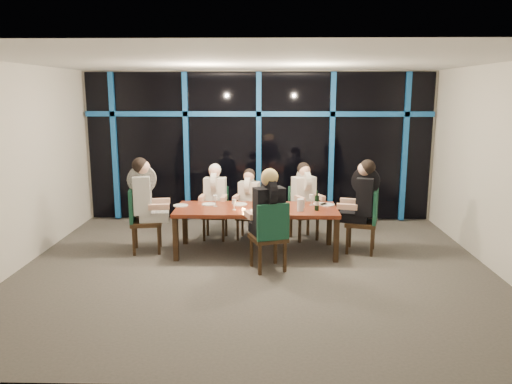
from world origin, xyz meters
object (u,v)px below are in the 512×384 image
(chair_near_mid, at_px, (270,233))
(diner_far_left, at_px, (215,190))
(wine_bottle, at_px, (317,203))
(chair_end_left, at_px, (140,216))
(diner_far_mid, at_px, (249,194))
(dining_table, at_px, (256,212))
(diner_near_mid, at_px, (268,204))
(diner_far_right, at_px, (305,190))
(water_pitcher, at_px, (300,205))
(diner_end_left, at_px, (145,191))
(chair_far_mid, at_px, (250,212))
(chair_far_right, at_px, (302,209))
(diner_end_right, at_px, (363,192))
(chair_end_right, at_px, (367,218))
(chair_far_left, at_px, (216,210))

(chair_near_mid, xyz_separation_m, diner_far_left, (-0.97, 1.64, 0.30))
(diner_far_left, relative_size, wine_bottle, 2.78)
(chair_end_left, distance_m, diner_far_mid, 1.92)
(dining_table, bearing_deg, chair_end_left, -179.92)
(chair_near_mid, relative_size, wine_bottle, 3.22)
(diner_near_mid, bearing_deg, diner_far_right, -132.22)
(chair_near_mid, bearing_deg, water_pitcher, -145.46)
(diner_far_mid, bearing_deg, dining_table, -66.19)
(diner_far_right, height_order, diner_end_left, diner_end_left)
(chair_far_mid, distance_m, diner_near_mid, 1.74)
(chair_far_mid, bearing_deg, diner_end_left, -140.91)
(chair_far_mid, distance_m, chair_far_right, 0.94)
(chair_far_mid, xyz_separation_m, chair_near_mid, (0.36, -1.71, 0.10))
(chair_far_mid, xyz_separation_m, diner_far_left, (-0.62, -0.07, 0.40))
(dining_table, height_order, diner_far_right, diner_far_right)
(diner_far_mid, height_order, diner_near_mid, diner_near_mid)
(chair_end_left, height_order, chair_near_mid, chair_end_left)
(dining_table, height_order, wine_bottle, wine_bottle)
(chair_end_left, bearing_deg, diner_far_right, -83.46)
(dining_table, relative_size, diner_end_right, 2.56)
(chair_end_right, xyz_separation_m, diner_far_left, (-2.55, 0.72, 0.30))
(water_pitcher, bearing_deg, wine_bottle, -10.51)
(chair_far_left, bearing_deg, chair_far_right, 4.31)
(diner_far_mid, bearing_deg, chair_end_right, -7.58)
(diner_far_left, bearing_deg, diner_end_right, -11.82)
(diner_far_left, bearing_deg, diner_end_left, -140.34)
(chair_far_left, xyz_separation_m, diner_far_left, (-0.01, -0.08, 0.37))
(diner_near_mid, bearing_deg, diner_end_right, -170.54)
(chair_far_right, height_order, wine_bottle, wine_bottle)
(dining_table, bearing_deg, chair_far_left, 131.42)
(diner_far_right, height_order, wine_bottle, diner_far_right)
(diner_end_left, bearing_deg, diner_end_right, -98.58)
(dining_table, bearing_deg, diner_far_right, 43.28)
(chair_end_right, height_order, diner_near_mid, diner_near_mid)
(chair_end_left, relative_size, diner_end_right, 1.05)
(diner_far_mid, relative_size, diner_far_right, 0.92)
(diner_end_left, height_order, diner_near_mid, diner_end_left)
(diner_far_left, relative_size, water_pitcher, 4.67)
(chair_end_left, relative_size, diner_far_mid, 1.27)
(chair_far_left, distance_m, wine_bottle, 2.01)
(chair_end_left, bearing_deg, chair_near_mid, -121.96)
(chair_near_mid, distance_m, wine_bottle, 1.07)
(chair_end_left, xyz_separation_m, diner_near_mid, (2.08, -0.79, 0.39))
(chair_near_mid, xyz_separation_m, diner_near_mid, (-0.03, 0.08, 0.41))
(chair_end_right, distance_m, diner_far_right, 1.26)
(chair_end_left, height_order, diner_far_mid, diner_far_mid)
(chair_near_mid, bearing_deg, diner_end_right, -167.73)
(chair_far_mid, xyz_separation_m, chair_end_right, (1.94, -0.79, 0.10))
(chair_far_left, xyz_separation_m, chair_far_mid, (0.61, -0.01, -0.03))
(diner_far_mid, bearing_deg, diner_end_right, -7.80)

